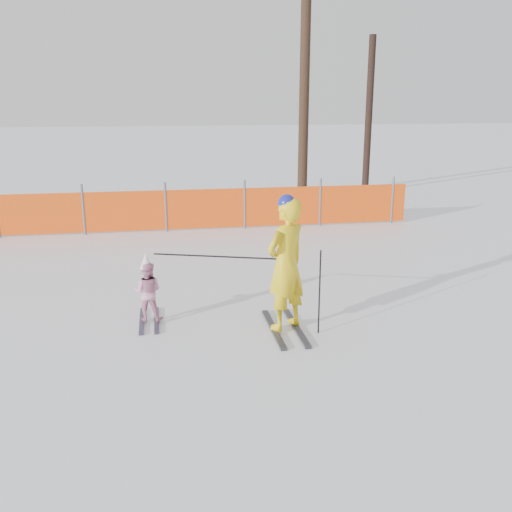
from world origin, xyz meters
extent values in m
plane|color=white|center=(0.00, 0.00, 0.00)|extent=(120.00, 120.00, 0.00)
cube|color=black|center=(0.18, 0.00, 0.02)|extent=(0.09, 1.44, 0.04)
cube|color=black|center=(0.52, 0.00, 0.02)|extent=(0.09, 1.44, 0.04)
imported|color=yellow|center=(0.35, 0.00, 1.00)|extent=(0.84, 0.78, 1.92)
sphere|color=navy|center=(0.35, 0.00, 1.88)|extent=(0.25, 0.25, 0.25)
cube|color=black|center=(-1.73, 0.65, 0.01)|extent=(0.09, 1.04, 0.03)
cube|color=black|center=(-1.51, 0.65, 0.01)|extent=(0.09, 1.04, 0.03)
imported|color=pink|center=(-1.62, 0.65, 0.48)|extent=(0.51, 0.43, 0.91)
cone|color=silver|center=(-1.62, 0.65, 0.97)|extent=(0.19, 0.19, 0.24)
cylinder|color=black|center=(0.80, -0.20, 0.62)|extent=(0.02, 0.02, 1.24)
cylinder|color=black|center=(-0.64, 0.32, 1.07)|extent=(1.74, 0.60, 0.02)
cylinder|color=#595960|center=(-3.24, 6.66, 0.62)|extent=(0.06, 0.06, 1.25)
cylinder|color=#595960|center=(-1.24, 6.66, 0.62)|extent=(0.06, 0.06, 1.25)
cylinder|color=#595960|center=(0.76, 6.66, 0.62)|extent=(0.06, 0.06, 1.25)
cylinder|color=#595960|center=(2.76, 6.66, 0.62)|extent=(0.06, 0.06, 1.25)
cylinder|color=#595960|center=(4.76, 6.66, 0.62)|extent=(0.06, 0.06, 1.25)
cube|color=#FC500D|center=(-2.07, 6.66, 0.55)|extent=(14.35, 0.03, 1.00)
cylinder|color=#322116|center=(3.39, 11.06, 3.73)|extent=(0.33, 0.33, 7.47)
cylinder|color=black|center=(5.83, 11.60, 2.64)|extent=(0.24, 0.24, 5.28)
camera|label=1|loc=(-1.38, -7.59, 3.31)|focal=40.00mm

